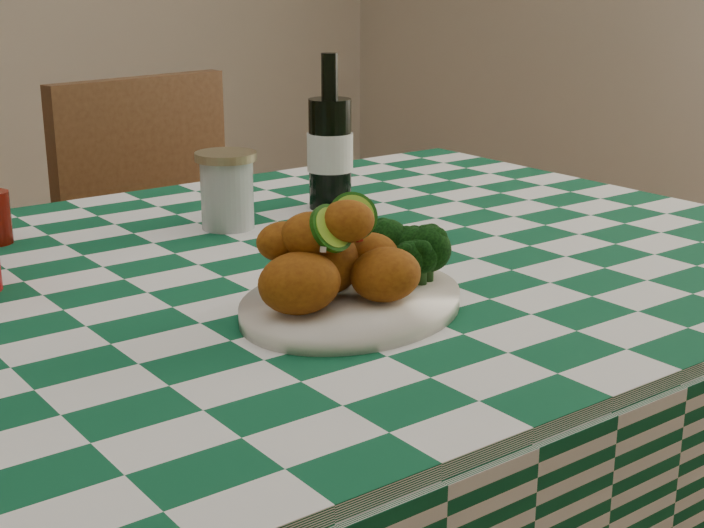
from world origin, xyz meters
TOP-DOWN VIEW (x-y plane):
  - plate at (0.05, -0.20)m, footprint 0.35×0.31m
  - fried_chicken_pile at (0.04, -0.20)m, footprint 0.17×0.13m
  - broccoli_side at (0.15, -0.19)m, footprint 0.09×0.09m
  - mason_jar at (0.13, 0.21)m, footprint 0.10×0.10m
  - beer_bottle at (0.32, 0.22)m, footprint 0.09×0.09m
  - wooden_chair_right at (0.35, 0.73)m, footprint 0.49×0.51m

SIDE VIEW (x-z plane):
  - wooden_chair_right at x=0.35m, z-range 0.00..0.93m
  - plate at x=0.05m, z-range 0.79..0.80m
  - broccoli_side at x=0.15m, z-range 0.80..0.87m
  - mason_jar at x=0.13m, z-range 0.79..0.90m
  - fried_chicken_pile at x=0.04m, z-range 0.80..0.91m
  - beer_bottle at x=0.32m, z-range 0.79..1.03m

